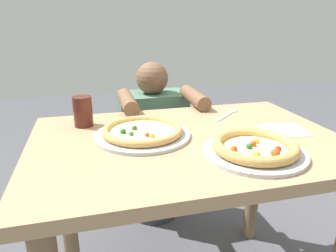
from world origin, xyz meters
TOP-DOWN VIEW (x-y plane):
  - dining_table at (0.00, 0.00)m, footprint 1.11×0.76m
  - pizza_near at (0.16, -0.18)m, footprint 0.32×0.32m
  - pizza_far at (-0.16, 0.06)m, footprint 0.34×0.34m
  - drink_cup_colored at (-0.36, 0.23)m, footprint 0.07×0.07m
  - paper_napkin at (0.38, -0.02)m, footprint 0.18×0.17m
  - fork at (0.25, 0.22)m, footprint 0.16×0.15m
  - diner_seated at (0.01, 0.65)m, footprint 0.40×0.52m

SIDE VIEW (x-z plane):
  - diner_seated at x=0.01m, z-range -0.04..0.89m
  - dining_table at x=0.00m, z-range 0.25..1.00m
  - paper_napkin at x=0.38m, z-range 0.75..0.75m
  - fork at x=0.25m, z-range 0.75..0.75m
  - pizza_far at x=-0.16m, z-range 0.75..0.79m
  - pizza_near at x=0.16m, z-range 0.75..0.79m
  - drink_cup_colored at x=-0.36m, z-range 0.75..0.87m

